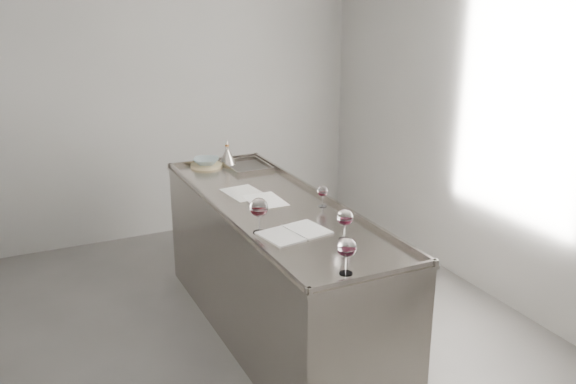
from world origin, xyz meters
name	(u,v)px	position (x,y,z in m)	size (l,w,h in m)	color
room_shell	(215,157)	(0.00, 0.00, 1.40)	(4.54, 5.04, 2.84)	#585552
counter	(275,271)	(0.50, 0.30, 0.47)	(0.77, 2.42, 0.97)	gray
wine_glass_left	(259,208)	(0.23, -0.08, 1.09)	(0.11, 0.11, 0.21)	white
wine_glass_middle	(347,248)	(0.40, -0.78, 1.08)	(0.10, 0.10, 0.19)	white
wine_glass_right	(345,218)	(0.62, -0.39, 1.07)	(0.09, 0.09, 0.18)	white
wine_glass_small	(323,192)	(0.78, 0.16, 1.04)	(0.07, 0.07, 0.14)	white
notebook	(294,233)	(0.40, -0.19, 0.95)	(0.42, 0.32, 0.02)	white
loose_paper_top	(244,193)	(0.42, 0.63, 0.94)	(0.23, 0.33, 0.00)	silver
loose_paper_under	(265,200)	(0.48, 0.42, 0.94)	(0.22, 0.32, 0.00)	white
trivet	(206,165)	(0.40, 1.38, 0.95)	(0.25, 0.25, 0.02)	tan
ceramic_bowl	(206,161)	(0.40, 1.38, 0.98)	(0.20, 0.20, 0.05)	#8B9FA2
wine_funnel	(227,157)	(0.57, 1.38, 1.00)	(0.14, 0.14, 0.20)	gray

